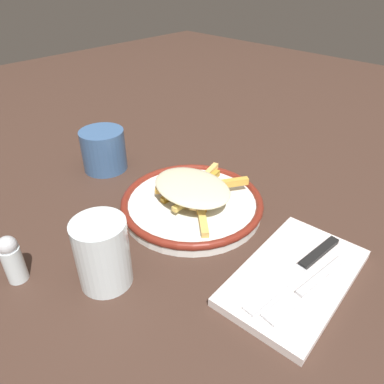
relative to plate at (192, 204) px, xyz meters
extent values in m
plane|color=#3E2920|center=(0.00, 0.00, -0.01)|extent=(2.60, 2.60, 0.00)
cylinder|color=white|center=(0.00, 0.00, 0.00)|extent=(0.25, 0.25, 0.02)
torus|color=maroon|center=(0.00, 0.00, 0.01)|extent=(0.26, 0.26, 0.01)
cube|color=#DAB658|center=(-0.01, 0.02, 0.02)|extent=(0.01, 0.08, 0.01)
cube|color=#D3AC54|center=(-0.05, 0.03, 0.01)|extent=(0.08, 0.07, 0.01)
cube|color=#E2BC68|center=(-0.02, -0.02, 0.01)|extent=(0.06, 0.03, 0.01)
cube|color=#C48441|center=(-0.02, 0.00, 0.03)|extent=(0.03, 0.07, 0.01)
cube|color=gold|center=(0.01, -0.04, 0.02)|extent=(0.03, 0.09, 0.01)
cube|color=#E7BB64|center=(0.02, 0.00, 0.01)|extent=(0.07, 0.06, 0.01)
cube|color=gold|center=(0.03, 0.02, 0.02)|extent=(0.05, 0.05, 0.01)
cube|color=gold|center=(0.00, 0.00, 0.01)|extent=(0.01, 0.07, 0.01)
cube|color=#CC873E|center=(0.04, -0.01, 0.01)|extent=(0.07, 0.03, 0.01)
cube|color=#DEB35A|center=(0.04, -0.02, 0.01)|extent=(0.07, 0.03, 0.01)
cube|color=#EFC266|center=(-0.01, -0.01, 0.02)|extent=(0.05, 0.08, 0.01)
cube|color=gold|center=(0.03, -0.01, 0.01)|extent=(0.01, 0.10, 0.01)
cube|color=gold|center=(0.03, -0.06, 0.01)|extent=(0.07, 0.04, 0.01)
cube|color=#EBBB5D|center=(0.00, 0.00, 0.03)|extent=(0.05, 0.06, 0.01)
cube|color=#F4BA62|center=(0.02, -0.06, 0.02)|extent=(0.04, 0.09, 0.01)
cube|color=#F6BA57|center=(-0.01, -0.01, 0.01)|extent=(0.06, 0.07, 0.01)
cube|color=gold|center=(-0.01, 0.01, 0.01)|extent=(0.06, 0.02, 0.01)
cube|color=gold|center=(-0.03, -0.07, 0.03)|extent=(0.05, 0.08, 0.01)
cube|color=gold|center=(0.02, -0.02, 0.01)|extent=(0.05, 0.07, 0.01)
ellipsoid|color=beige|center=(0.00, 0.00, 0.04)|extent=(0.16, 0.12, 0.02)
cube|color=#35691A|center=(-0.02, -0.04, 0.04)|extent=(0.00, 0.00, 0.00)
cube|color=#286521|center=(0.01, 0.00, 0.04)|extent=(0.00, 0.00, 0.00)
cube|color=#356537|center=(0.05, 0.00, 0.04)|extent=(0.00, 0.00, 0.00)
cube|color=#206022|center=(0.05, 0.00, 0.04)|extent=(0.00, 0.00, 0.00)
cube|color=#276D34|center=(-0.04, -0.03, 0.04)|extent=(0.00, 0.00, 0.00)
cube|color=#1F5933|center=(-0.02, 0.03, 0.04)|extent=(0.00, 0.00, 0.00)
cube|color=#27651C|center=(0.00, 0.00, 0.04)|extent=(0.00, 0.00, 0.00)
cube|color=#295A1E|center=(-0.03, -0.03, 0.04)|extent=(0.00, 0.00, 0.00)
cube|color=silver|center=(-0.23, 0.02, -0.01)|extent=(0.15, 0.24, 0.01)
cube|color=silver|center=(-0.26, 0.00, 0.00)|extent=(0.02, 0.11, 0.00)
cube|color=silver|center=(-0.25, 0.10, 0.00)|extent=(0.03, 0.05, 0.00)
cube|color=black|center=(-0.23, -0.04, 0.00)|extent=(0.02, 0.09, 0.01)
cube|color=silver|center=(-0.22, 0.07, 0.00)|extent=(0.03, 0.12, 0.00)
cylinder|color=silver|center=(-0.03, 0.21, 0.04)|extent=(0.08, 0.08, 0.11)
cylinder|color=#3A5D8D|center=(0.25, 0.02, 0.03)|extent=(0.09, 0.09, 0.09)
torus|color=#3A5D8D|center=(0.30, 0.02, 0.03)|extent=(0.05, 0.01, 0.05)
cylinder|color=silver|center=(0.06, 0.30, 0.01)|extent=(0.03, 0.03, 0.06)
sphere|color=#B7BABF|center=(0.06, 0.30, 0.05)|extent=(0.03, 0.03, 0.03)
camera|label=1|loc=(-0.38, 0.39, 0.39)|focal=34.02mm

